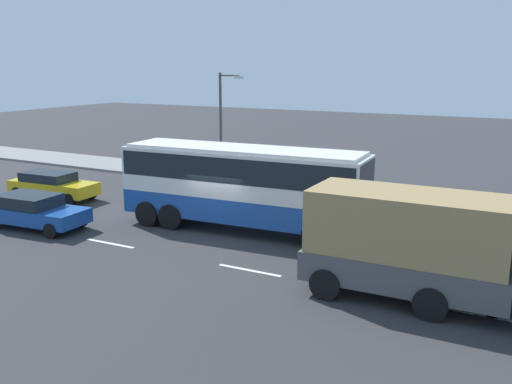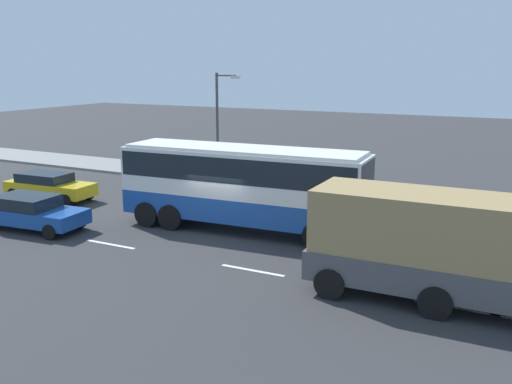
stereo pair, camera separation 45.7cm
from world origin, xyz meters
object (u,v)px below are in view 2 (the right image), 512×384
Objects in this scene: cargo_truck at (443,247)px; car_yellow_taxi at (49,186)px; car_blue_saloon at (32,212)px; pedestrian_near_curb at (312,168)px; coach_bus at (243,180)px; street_lamp at (220,119)px.

cargo_truck is 1.71× the size of car_yellow_taxi.
pedestrian_near_curb reaches higher than car_blue_saloon.
coach_bus reaches higher than car_yellow_taxi.
coach_bus is at bearing 21.57° from car_blue_saloon.
street_lamp is (-5.42, -0.95, 2.60)m from pedestrian_near_curb.
coach_bus is at bearing -21.40° from pedestrian_near_curb.
car_yellow_taxi is 14.18m from pedestrian_near_curb.
car_yellow_taxi is 2.77× the size of pedestrian_near_curb.
pedestrian_near_curb is at bearing 124.74° from cargo_truck.
car_blue_saloon is at bearing -100.84° from street_lamp.
cargo_truck is at bearing -39.29° from street_lamp.
car_yellow_taxi is at bearing 175.58° from coach_bus.
car_yellow_taxi is at bearing -76.03° from pedestrian_near_curb.
street_lamp is at bearing 74.80° from car_blue_saloon.
coach_bus is 10.03m from street_lamp.
cargo_truck is at bearing -27.22° from coach_bus.
pedestrian_near_curb is (-0.40, 8.97, -1.02)m from coach_bus.
car_yellow_taxi is 5.45m from car_blue_saloon.
coach_bus reaches higher than cargo_truck.
street_lamp is (-5.82, 8.01, 1.58)m from coach_bus.
coach_bus is 2.28× the size of car_blue_saloon.
coach_bus is 6.01× the size of pedestrian_near_curb.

